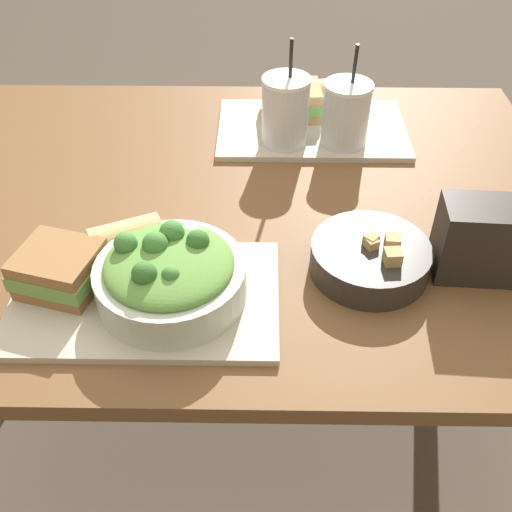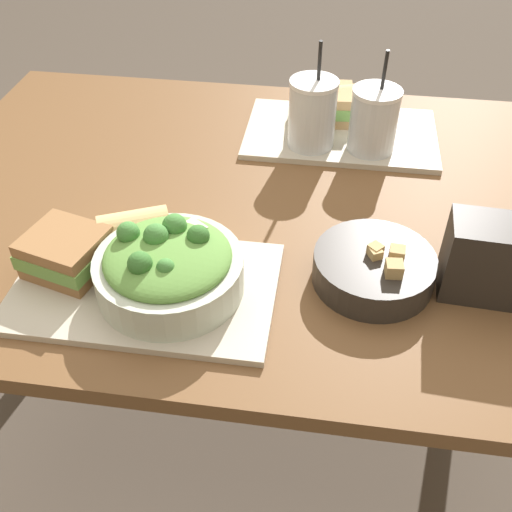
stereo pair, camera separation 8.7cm
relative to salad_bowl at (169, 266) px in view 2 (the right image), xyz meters
name	(u,v)px [view 2 (the right image)]	position (x,y,z in m)	size (l,w,h in m)	color
ground_plane	(250,420)	(0.07, 0.27, -0.77)	(12.00, 12.00, 0.00)	#4C4238
dining_table	(248,236)	(0.07, 0.27, -0.15)	(1.26, 0.92, 0.72)	brown
tray_near	(146,287)	(-0.04, 0.00, -0.05)	(0.40, 0.25, 0.01)	#BCB29E
tray_far	(341,134)	(0.24, 0.51, -0.05)	(0.40, 0.25, 0.01)	#BCB29E
salad_bowl	(169,266)	(0.00, 0.00, 0.00)	(0.22, 0.22, 0.10)	beige
soup_bowl	(374,268)	(0.30, 0.07, -0.03)	(0.19, 0.19, 0.07)	#2D2823
sandwich_near	(66,252)	(-0.17, 0.02, -0.01)	(0.14, 0.13, 0.06)	olive
baguette_near	(136,230)	(-0.08, 0.09, -0.01)	(0.13, 0.11, 0.07)	tan
sandwich_far	(324,104)	(0.19, 0.57, -0.01)	(0.13, 0.12, 0.06)	tan
baguette_far	(356,99)	(0.26, 0.60, -0.01)	(0.10, 0.09, 0.07)	tan
drink_cup_dark	(312,115)	(0.18, 0.45, 0.02)	(0.10, 0.10, 0.22)	silver
drink_cup_red	(373,122)	(0.30, 0.45, 0.02)	(0.10, 0.10, 0.21)	silver
chip_bag	(500,261)	(0.48, 0.07, 0.01)	(0.16, 0.09, 0.13)	#28231E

